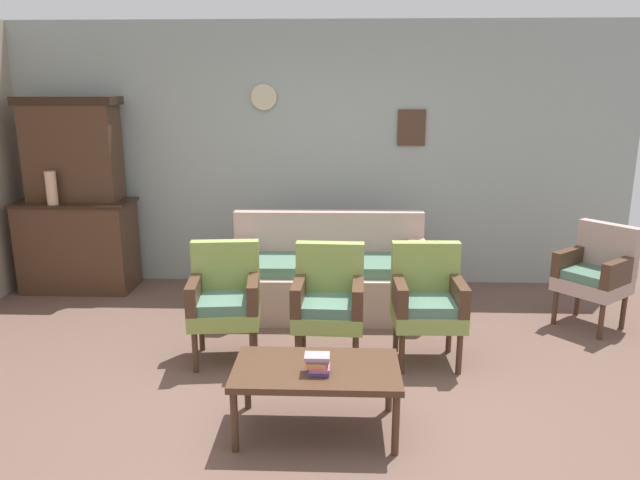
% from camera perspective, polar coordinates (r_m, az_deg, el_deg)
% --- Properties ---
extents(ground_plane, '(7.68, 7.68, 0.00)m').
position_cam_1_polar(ground_plane, '(4.14, -0.90, -15.22)').
color(ground_plane, brown).
extents(wall_back_with_decor, '(6.40, 0.09, 2.70)m').
position_cam_1_polar(wall_back_with_decor, '(6.27, 0.31, 8.03)').
color(wall_back_with_decor, '#939E99').
rests_on(wall_back_with_decor, ground).
extents(side_cabinet, '(1.16, 0.55, 0.93)m').
position_cam_1_polar(side_cabinet, '(6.63, -22.09, -0.47)').
color(side_cabinet, '#472D1E').
rests_on(side_cabinet, ground).
extents(cabinet_upper_hutch, '(0.99, 0.38, 1.03)m').
position_cam_1_polar(cabinet_upper_hutch, '(6.54, -22.62, 8.08)').
color(cabinet_upper_hutch, '#472D1E').
rests_on(cabinet_upper_hutch, side_cabinet).
extents(vase_on_cabinet, '(0.11, 0.11, 0.33)m').
position_cam_1_polar(vase_on_cabinet, '(6.40, -24.30, 4.56)').
color(vase_on_cabinet, '#D6AC8A').
rests_on(vase_on_cabinet, side_cabinet).
extents(floral_couch, '(1.82, 0.83, 0.90)m').
position_cam_1_polar(floral_couch, '(5.57, 0.82, -3.58)').
color(floral_couch, tan).
rests_on(floral_couch, ground).
extents(armchair_row_middle, '(0.57, 0.54, 0.90)m').
position_cam_1_polar(armchair_row_middle, '(4.61, -9.07, -5.37)').
color(armchair_row_middle, '#849947').
rests_on(armchair_row_middle, ground).
extents(armchair_by_doorway, '(0.54, 0.51, 0.90)m').
position_cam_1_polar(armchair_by_doorway, '(4.51, 0.84, -5.67)').
color(armchair_by_doorway, '#849947').
rests_on(armchair_by_doorway, ground).
extents(armchair_near_cabinet, '(0.53, 0.50, 0.90)m').
position_cam_1_polar(armchair_near_cabinet, '(4.59, 10.22, -5.51)').
color(armchair_near_cabinet, '#849947').
rests_on(armchair_near_cabinet, ground).
extents(wingback_chair_by_fireplace, '(0.71, 0.71, 0.90)m').
position_cam_1_polar(wingback_chair_by_fireplace, '(5.71, 24.90, -2.71)').
color(wingback_chair_by_fireplace, tan).
rests_on(wingback_chair_by_fireplace, ground).
extents(coffee_table, '(1.00, 0.56, 0.42)m').
position_cam_1_polar(coffee_table, '(3.67, -0.35, -12.68)').
color(coffee_table, '#472D1E').
rests_on(coffee_table, ground).
extents(book_stack_on_table, '(0.15, 0.12, 0.11)m').
position_cam_1_polar(book_stack_on_table, '(3.55, -0.20, -11.74)').
color(book_stack_on_table, '#5A499A').
rests_on(book_stack_on_table, coffee_table).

